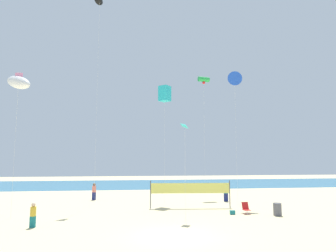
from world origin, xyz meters
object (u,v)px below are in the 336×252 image
Objects in this scene: kite_cyan_diamond at (185,126)px; kite_cyan_box at (165,94)px; beachgoer_mustard_shirt at (33,214)px; beach_handbag at (232,212)px; kite_white_inflatable at (19,82)px; folding_beach_chair at (246,208)px; beachgoer_teal_shirt at (226,192)px; kite_blue_delta at (235,79)px; kite_black_delta at (100,0)px; trash_barrel at (277,209)px; volleyball_net at (190,189)px; kite_green_tube at (204,80)px; beachgoer_coral_shirt at (94,191)px.

kite_cyan_diamond is 0.59× the size of kite_cyan_box.
beach_handbag is (14.07, 2.67, -0.67)m from beachgoer_mustard_shirt.
kite_white_inflatable is at bearing -150.69° from kite_cyan_box.
folding_beach_chair is 1.22m from beach_handbag.
beachgoer_teal_shirt is 0.15× the size of kite_cyan_box.
kite_black_delta reaches higher than kite_blue_delta.
kite_white_inflatable is 0.84× the size of kite_blue_delta.
trash_barrel is 26.33m from kite_black_delta.
kite_blue_delta reaches higher than kite_white_inflatable.
beachgoer_mustard_shirt is 1.64× the size of trash_barrel.
kite_white_inflatable is (-19.83, 1.38, 9.66)m from trash_barrel.
volleyball_net is at bearing -63.58° from kite_cyan_box.
kite_green_tube is at bearing 101.01° from trash_barrel.
kite_black_delta is at bearing 157.99° from volleyball_net.
beachgoer_mustard_shirt is at bearing -174.16° from trash_barrel.
kite_green_tube reaches higher than beachgoer_mustard_shirt.
folding_beach_chair is at bearing 162.87° from beachgoer_teal_shirt.
beachgoer_mustard_shirt is 17.21m from kite_cyan_box.
beachgoer_teal_shirt is at bearing -0.12° from kite_black_delta.
volleyball_net is at bearing -64.74° from beachgoer_coral_shirt.
beachgoer_mustard_shirt is at bearing -136.16° from kite_green_tube.
kite_green_tube is (-0.98, 4.64, 13.04)m from beachgoer_teal_shirt.
folding_beach_chair is at bearing -51.32° from kite_cyan_box.
kite_white_inflatable is (-12.06, -6.77, -0.99)m from kite_cyan_box.
folding_beach_chair is 5.17m from volleyball_net.
kite_cyan_box is at bearing 1.85° from kite_black_delta.
volleyball_net is 18.16× the size of beach_handbag.
kite_black_delta reaches higher than beachgoer_coral_shirt.
kite_green_tube is (4.73, 12.67, 7.23)m from kite_cyan_diamond.
kite_cyan_box is (-5.67, 7.09, 10.66)m from folding_beach_chair.
kite_green_tube reaches higher than volleyball_net.
kite_cyan_box is 1.09× the size of kite_white_inflatable.
kite_green_tube reaches higher than kite_blue_delta.
beachgoer_teal_shirt is at bearing -2.28° from kite_cyan_box.
folding_beach_chair is 14.00m from kite_cyan_box.
kite_blue_delta is (6.19, 5.97, 5.54)m from kite_cyan_diamond.
trash_barrel is 9.54m from kite_cyan_diamond.
kite_cyan_diamond is 9.37m from kite_cyan_box.
beachgoer_mustard_shirt is at bearing -168.11° from folding_beach_chair.
kite_cyan_box is 7.48m from kite_green_tube.
kite_cyan_diamond is (-5.71, -8.02, 5.82)m from beachgoer_teal_shirt.
beachgoer_mustard_shirt is at bearing -169.26° from beach_handbag.
trash_barrel is at bearing -36.57° from volleyball_net.
beach_handbag is at bearing -1.66° from kite_white_inflatable.
beachgoer_teal_shirt reaches higher than beachgoer_mustard_shirt.
volleyball_net is 4.60m from beach_handbag.
kite_blue_delta reaches higher than kite_cyan_box.
kite_green_tube is at bearing 93.07° from folding_beach_chair.
folding_beach_chair is 2.25× the size of beach_handbag.
beach_handbag is at bearing -58.16° from kite_cyan_box.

